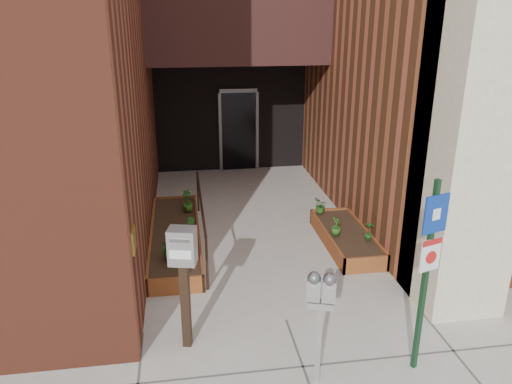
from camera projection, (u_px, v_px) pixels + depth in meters
name	position (u px, v px, depth m)	size (l,w,h in m)	color
ground	(286.00, 320.00, 7.09)	(80.00, 80.00, 0.00)	#9E9991
planter_left	(175.00, 238.00, 9.33)	(0.90, 3.60, 0.30)	maroon
planter_right	(346.00, 238.00, 9.32)	(0.80, 2.20, 0.30)	maroon
handrail	(201.00, 207.00, 9.15)	(0.04, 3.34, 0.90)	black
parking_meter	(321.00, 299.00, 5.56)	(0.34, 0.21, 1.45)	#9F9EA1
sign_post	(429.00, 259.00, 5.64)	(0.33, 0.13, 2.45)	#12311A
payment_dropbox	(183.00, 263.00, 6.16)	(0.38, 0.32, 1.67)	black
shrub_left_a	(170.00, 248.00, 8.15)	(0.34, 0.34, 0.37)	#205618
shrub_left_b	(191.00, 227.00, 8.99)	(0.18, 0.18, 0.33)	#255618
shrub_left_c	(188.00, 202.00, 10.10)	(0.20, 0.20, 0.36)	#2C5F1B
shrub_left_d	(187.00, 198.00, 10.33)	(0.19, 0.19, 0.36)	#1D5A19
shrub_right_a	(336.00, 226.00, 9.03)	(0.19, 0.19, 0.33)	#265317
shrub_right_b	(369.00, 231.00, 8.79)	(0.19, 0.19, 0.36)	#1A5E1D
shrub_right_c	(320.00, 206.00, 10.01)	(0.28, 0.28, 0.31)	#255A19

